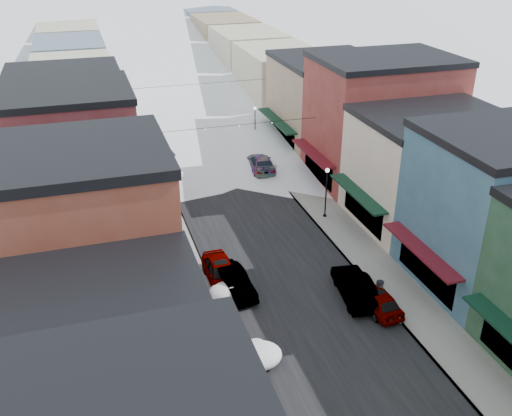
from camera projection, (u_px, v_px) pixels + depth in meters
road at (187, 125)px, 68.93m from camera, size 10.00×160.00×0.01m
sidewalk_left at (132, 130)px, 67.15m from camera, size 3.20×160.00×0.15m
sidewalk_right at (240, 120)px, 70.65m from camera, size 3.20×160.00×0.15m
curb_left at (145, 129)px, 67.56m from camera, size 0.10×160.00×0.15m
curb_right at (228, 121)px, 70.24m from camera, size 0.10×160.00×0.15m
bldg_l_cream at (84, 400)px, 22.69m from camera, size 11.30×8.20×9.50m
bldg_l_brick_near at (64, 267)px, 28.73m from camera, size 12.30×8.20×12.50m
bldg_l_grayblue at (75, 221)px, 36.91m from camera, size 11.30×9.20×9.00m
bldg_l_brick_far at (57, 160)px, 43.90m from camera, size 13.30×9.20×11.00m
bldg_l_tan at (69, 126)px, 52.94m from camera, size 11.30×11.20×10.00m
bldg_r_blue at (501, 210)px, 36.74m from camera, size 11.30×9.20×10.50m
bldg_r_cream at (429, 169)px, 44.90m from camera, size 12.30×9.20×9.00m
bldg_r_brick_far at (381, 119)px, 52.18m from camera, size 13.30×9.20×11.50m
bldg_r_tan at (326, 102)px, 60.91m from camera, size 11.30×11.20×9.50m
distant_blocks at (157, 55)px, 86.82m from camera, size 34.00×55.00×8.00m
overhead_cables at (209, 103)px, 55.48m from camera, size 16.40×15.04×0.04m
car_silver_sedan at (221, 272)px, 38.23m from camera, size 2.02×4.94×1.68m
car_dark_hatch at (234, 282)px, 37.34m from camera, size 2.19×4.78×1.52m
car_silver_wagon at (168, 159)px, 57.04m from camera, size 2.59×5.12×1.42m
car_green_sedan at (355, 286)px, 36.71m from camera, size 2.46×5.30×1.68m
car_gray_suv at (377, 299)px, 35.65m from camera, size 1.96×4.34×1.45m
car_black_sedan at (261, 163)px, 55.77m from camera, size 2.88×5.78×1.61m
car_lane_silver at (187, 132)px, 64.19m from camera, size 2.16×5.05×1.70m
car_lane_white at (188, 96)px, 77.60m from camera, size 2.83×5.92×1.63m
trash_can at (380, 287)px, 37.07m from camera, size 0.51×0.51×0.86m
streetlamp_near at (326, 186)px, 45.90m from camera, size 0.35×0.35×4.25m
streetlamp_far at (255, 120)px, 62.03m from camera, size 0.33×0.33×4.01m
snow_pile_near at (258, 355)px, 31.33m from camera, size 2.61×2.81×1.10m
snow_pile_mid at (229, 291)px, 36.79m from camera, size 2.61×2.81×1.10m
snow_pile_far at (173, 176)px, 53.75m from camera, size 2.38×2.67×1.01m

